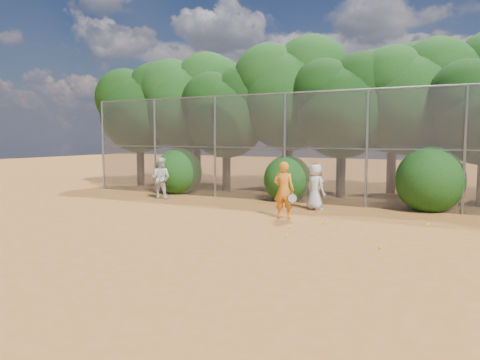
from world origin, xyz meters
The scene contains 23 objects.
ground centered at (0.00, 0.00, 0.00)m, with size 80.00×80.00×0.00m, color #AA6126.
fence_back centered at (-0.12, 6.00, 2.05)m, with size 20.05×0.09×4.03m.
tree_0 centered at (-9.44, 8.04, 3.93)m, with size 4.38×3.81×6.00m.
tree_1 centered at (-6.94, 8.54, 4.16)m, with size 4.64×4.03×6.35m.
tree_2 centered at (-4.45, 7.83, 3.58)m, with size 3.99×3.47×5.47m.
tree_3 centered at (-1.94, 8.84, 4.40)m, with size 4.89×4.26×6.70m.
tree_4 centered at (0.55, 8.24, 3.76)m, with size 4.19×3.64×5.73m.
tree_5 centered at (3.06, 9.04, 4.05)m, with size 4.51×3.92×6.17m.
tree_9 centered at (-7.94, 10.84, 4.34)m, with size 4.83×4.20×6.62m.
tree_10 centered at (-2.93, 11.05, 4.63)m, with size 5.15×4.48×7.06m.
tree_11 centered at (2.06, 10.64, 4.16)m, with size 4.64×4.03×6.35m.
bush_0 centered at (-6.00, 6.30, 1.00)m, with size 2.00×2.00×2.00m, color #133F0F.
bush_1 centered at (-1.00, 6.30, 0.90)m, with size 1.80×1.80×1.80m, color #133F0F.
bush_2 centered at (4.00, 6.30, 1.10)m, with size 2.20×2.20×2.20m, color #133F0F.
player_yellow centered at (0.37, 2.68, 0.85)m, with size 0.83×0.54×1.69m.
player_teen centered at (0.66, 4.68, 0.78)m, with size 0.90×0.81×1.57m.
player_white centered at (-5.60, 4.56, 0.80)m, with size 0.89×0.77×1.60m.
ball_0 centered at (1.71, 2.32, 0.03)m, with size 0.07×0.07×0.07m, color #CCD727.
ball_1 centered at (4.28, 3.43, 0.03)m, with size 0.07×0.07×0.07m, color #CCD727.
ball_2 centered at (1.44, 0.31, 0.03)m, with size 0.07×0.07×0.07m, color #CCD727.
ball_3 centered at (3.66, 0.19, 0.03)m, with size 0.07×0.07×0.07m, color #CCD727.
ball_4 centered at (1.10, 1.32, 0.03)m, with size 0.07×0.07×0.07m, color #CCD727.
ball_5 centered at (4.28, 3.63, 0.03)m, with size 0.07×0.07×0.07m, color #CCD727.
Camera 1 is at (5.67, -10.00, 2.43)m, focal length 35.00 mm.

